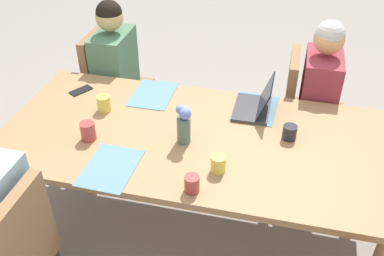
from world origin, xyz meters
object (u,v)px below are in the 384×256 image
Objects in this scene: flower_vase at (184,123)px; coffee_mug_near_right at (104,103)px; phone_black at (81,91)px; chair_near_left_mid at (304,107)px; person_near_left_mid at (315,110)px; coffee_mug_centre_left at (218,164)px; laptop_near_left_mid at (256,105)px; person_near_left_far at (117,84)px; chair_far_left_near at (9,256)px; dining_table at (192,144)px; person_far_left_near at (1,240)px; coffee_mug_far_left at (192,184)px; coffee_mug_near_left at (88,131)px; chair_near_left_far at (111,82)px; coffee_mug_centre_right at (290,132)px.

flower_vase is 2.40× the size of coffee_mug_near_right.
chair_near_left_mid is at bearing 140.07° from phone_black.
person_near_left_mid is 1.19m from coffee_mug_centre_left.
flower_vase is 2.58× the size of coffee_mug_centre_left.
person_near_left_far is at bearing -21.43° from laptop_near_left_mid.
chair_far_left_near reaches higher than phone_black.
dining_table is at bearing 135.34° from person_near_left_far.
person_far_left_near is 13.37× the size of coffee_mug_far_left.
laptop_near_left_mid reaches higher than coffee_mug_near_right.
coffee_mug_near_left is at bearing 103.57° from person_near_left_far.
chair_near_left_far is 0.75× the size of person_near_left_far.
coffee_mug_centre_right is at bearing 112.44° from phone_black.
person_near_left_far is at bearing 141.24° from chair_near_left_far.
coffee_mug_near_right is 1.15m from coffee_mug_centre_right.
chair_near_left_mid reaches higher than coffee_mug_centre_right.
coffee_mug_centre_right is at bearing -166.30° from coffee_mug_near_left.
chair_far_left_near is at bearing 78.81° from coffee_mug_near_left.
coffee_mug_far_left is (-0.67, 0.28, -0.01)m from coffee_mug_near_left.
coffee_mug_centre_right is (-0.34, -0.37, -0.00)m from coffee_mug_centre_left.
coffee_mug_near_right is at bearing -1.46° from coffee_mug_centre_right.
laptop_near_left_mid reaches higher than coffee_mug_centre_right.
dining_table is 1.06m from person_near_left_mid.
coffee_mug_far_left reaches higher than phone_black.
person_near_left_mid reaches higher than coffee_mug_centre_left.
dining_table is 22.32× the size of coffee_mug_near_right.
person_near_left_far is 13.37× the size of coffee_mug_far_left.
person_far_left_near is 0.99m from coffee_mug_near_right.
coffee_mug_centre_left is 1.20m from phone_black.
person_near_left_far is 0.73m from coffee_mug_near_right.
coffee_mug_centre_left is (-0.23, 0.20, -0.08)m from flower_vase.
chair_far_left_near is 1.21m from phone_black.
coffee_mug_centre_right is at bearing 131.68° from laptop_near_left_mid.
coffee_mug_far_left is at bearing 51.23° from coffee_mug_centre_right.
coffee_mug_near_right is at bearing 110.86° from chair_near_left_far.
coffee_mug_far_left is at bearing 74.58° from laptop_near_left_mid.
person_far_left_near reaches higher than laptop_near_left_mid.
chair_near_left_mid and chair_near_left_far have the same top height.
person_near_left_mid is 1.61m from coffee_mug_near_left.
coffee_mug_near_left is 0.72× the size of phone_black.
dining_table is 24.00× the size of coffee_mug_centre_left.
person_far_left_near is 1.33× the size of chair_near_left_far.
chair_near_left_far is at bearing -46.19° from coffee_mug_centre_left.
person_far_left_near is 1.66m from chair_near_left_far.
person_near_left_mid reaches higher than chair_near_left_mid.
laptop_near_left_mid reaches higher than dining_table.
person_far_left_near is 4.95× the size of flower_vase.
coffee_mug_near_left is (-0.21, -0.64, 0.25)m from person_far_left_near.
chair_near_left_far is 1.10m from coffee_mug_near_left.
laptop_near_left_mid is at bearing 157.31° from chair_near_left_far.
chair_near_left_mid is at bearing -127.14° from flower_vase.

